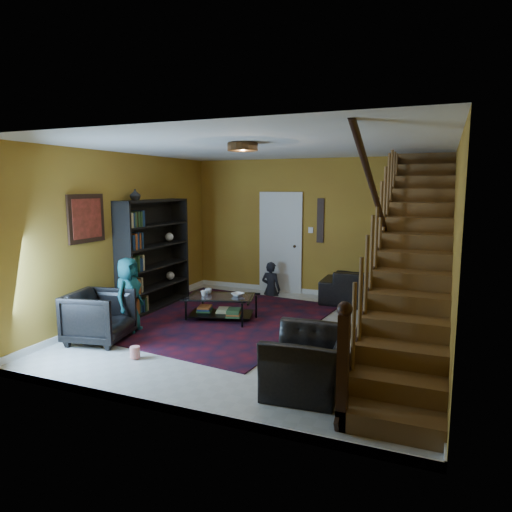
{
  "coord_description": "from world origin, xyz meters",
  "views": [
    {
      "loc": [
        2.47,
        -6.33,
        2.22
      ],
      "look_at": [
        -0.31,
        0.4,
        1.12
      ],
      "focal_mm": 32.0,
      "sensor_mm": 36.0,
      "label": 1
    }
  ],
  "objects_px": {
    "armchair_right": "(309,362)",
    "coffee_table": "(221,306)",
    "bookshelf": "(155,256)",
    "sofa": "(384,289)",
    "armchair_left": "(99,317)"
  },
  "relations": [
    {
      "from": "armchair_right",
      "to": "coffee_table",
      "type": "relative_size",
      "value": 0.83
    },
    {
      "from": "bookshelf",
      "to": "sofa",
      "type": "height_order",
      "value": "bookshelf"
    },
    {
      "from": "armchair_right",
      "to": "coffee_table",
      "type": "height_order",
      "value": "armchair_right"
    },
    {
      "from": "bookshelf",
      "to": "armchair_left",
      "type": "distance_m",
      "value": 2.03
    },
    {
      "from": "bookshelf",
      "to": "sofa",
      "type": "xyz_separation_m",
      "value": [
        3.9,
        1.7,
        -0.63
      ]
    },
    {
      "from": "bookshelf",
      "to": "armchair_left",
      "type": "xyz_separation_m",
      "value": [
        0.35,
        -1.91,
        -0.59
      ]
    },
    {
      "from": "sofa",
      "to": "coffee_table",
      "type": "height_order",
      "value": "sofa"
    },
    {
      "from": "sofa",
      "to": "coffee_table",
      "type": "xyz_separation_m",
      "value": [
        -2.42,
        -1.96,
        -0.1
      ]
    },
    {
      "from": "sofa",
      "to": "armchair_left",
      "type": "xyz_separation_m",
      "value": [
        -3.55,
        -3.61,
        0.04
      ]
    },
    {
      "from": "armchair_right",
      "to": "bookshelf",
      "type": "bearing_deg",
      "value": -126.83
    },
    {
      "from": "bookshelf",
      "to": "coffee_table",
      "type": "distance_m",
      "value": 1.68
    },
    {
      "from": "sofa",
      "to": "armchair_right",
      "type": "bearing_deg",
      "value": 84.34
    },
    {
      "from": "armchair_right",
      "to": "armchair_left",
      "type": "bearing_deg",
      "value": -101.19
    },
    {
      "from": "sofa",
      "to": "bookshelf",
      "type": "bearing_deg",
      "value": 22.22
    },
    {
      "from": "bookshelf",
      "to": "armchair_right",
      "type": "height_order",
      "value": "bookshelf"
    }
  ]
}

